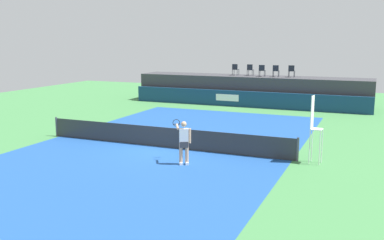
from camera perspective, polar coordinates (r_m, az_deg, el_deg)
name	(u,v)px	position (r m, az deg, el deg)	size (l,w,h in m)	color
ground_plane	(189,135)	(23.15, -0.46, -1.92)	(48.00, 48.00, 0.00)	#3D7A42
court_inner	(163,147)	(20.50, -3.79, -3.55)	(12.00, 22.00, 0.00)	#1C478C
sponsor_wall	(244,99)	(32.81, 6.83, 2.73)	(18.00, 0.22, 1.20)	navy
spectator_platform	(251,90)	(34.47, 7.70, 3.91)	(18.00, 2.80, 2.20)	#38383D
spectator_chair_far_left	(235,69)	(34.81, 5.69, 6.65)	(0.46, 0.46, 0.89)	#1E232D
spectator_chair_left	(250,69)	(34.48, 7.62, 6.57)	(0.45, 0.45, 0.89)	#1E232D
spectator_chair_center	(262,70)	(33.82, 9.13, 6.46)	(0.47, 0.47, 0.89)	#1E232D
spectator_chair_right	(276,70)	(33.63, 10.90, 6.38)	(0.47, 0.47, 0.89)	#1E232D
spectator_chair_far_right	(292,71)	(33.69, 12.88, 6.32)	(0.45, 0.45, 0.89)	#1E232D
umpire_chair	(314,125)	(18.22, 15.67, -0.59)	(0.48, 0.48, 2.76)	white
tennis_net	(163,137)	(20.40, -3.81, -2.26)	(12.40, 0.02, 0.95)	#2D2D2D
net_post_near	(57,127)	(23.78, -17.28, -0.83)	(0.10, 0.10, 1.00)	#4C4C51
net_post_far	(298,149)	(18.52, 13.64, -3.76)	(0.10, 0.10, 1.00)	#4C4C51
tennis_player	(184,141)	(17.45, -1.09, -2.78)	(1.07, 1.03, 1.77)	white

